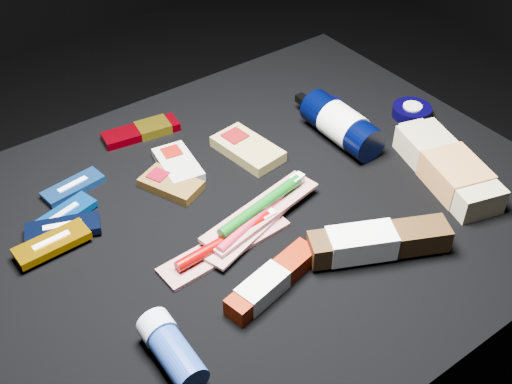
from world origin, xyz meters
TOP-DOWN VIEW (x-y plane):
  - ground at (0.00, 0.00)m, footprint 3.00×3.00m
  - cloth_table at (0.00, 0.00)m, footprint 0.98×0.78m
  - luna_bar_0 at (-0.21, 0.21)m, footprint 0.11×0.05m
  - luna_bar_1 at (-0.25, 0.15)m, footprint 0.11×0.06m
  - luna_bar_2 at (-0.27, 0.12)m, footprint 0.12×0.08m
  - luna_bar_3 at (-0.30, 0.10)m, footprint 0.11×0.05m
  - clif_bar_0 at (-0.08, 0.13)m, footprint 0.09×0.11m
  - clif_bar_1 at (-0.04, 0.16)m, footprint 0.07×0.11m
  - clif_bar_2 at (0.08, 0.13)m, footprint 0.08×0.14m
  - power_bar at (-0.04, 0.28)m, footprint 0.15×0.06m
  - lotion_bottle at (0.24, 0.06)m, footprint 0.07×0.21m
  - cream_tin_upper at (0.28, 0.14)m, footprint 0.07×0.07m
  - cream_tin_lower at (0.40, 0.03)m, footprint 0.07×0.07m
  - bodywash_bottle at (0.31, -0.14)m, footprint 0.14×0.24m
  - deodorant_stick at (-0.25, -0.17)m, footprint 0.05×0.11m
  - toothbrush_pack_0 at (-0.08, -0.05)m, footprint 0.22×0.06m
  - toothbrush_pack_1 at (-0.03, -0.04)m, footprint 0.19×0.10m
  - toothbrush_pack_2 at (-0.00, -0.03)m, footprint 0.23×0.09m
  - toothpaste_carton_red at (-0.08, -0.15)m, footprint 0.17×0.07m
  - toothpaste_carton_green at (0.08, -0.19)m, footprint 0.21×0.13m

SIDE VIEW (x-z plane):
  - ground at x=0.00m, z-range 0.00..0.00m
  - cloth_table at x=0.00m, z-range 0.00..0.40m
  - luna_bar_0 at x=-0.21m, z-range 0.40..0.41m
  - power_bar at x=-0.04m, z-range 0.40..0.42m
  - clif_bar_0 at x=-0.08m, z-range 0.40..0.42m
  - clif_bar_1 at x=-0.04m, z-range 0.40..0.42m
  - luna_bar_1 at x=-0.25m, z-range 0.40..0.42m
  - toothbrush_pack_0 at x=-0.08m, z-range 0.40..0.42m
  - cream_tin_upper at x=0.28m, z-range 0.40..0.42m
  - clif_bar_2 at x=0.08m, z-range 0.40..0.42m
  - cream_tin_lower at x=0.40m, z-range 0.40..0.42m
  - luna_bar_2 at x=-0.27m, z-range 0.40..0.42m
  - luna_bar_3 at x=-0.30m, z-range 0.41..0.42m
  - toothbrush_pack_1 at x=-0.03m, z-range 0.40..0.43m
  - toothpaste_carton_red at x=-0.08m, z-range 0.40..0.43m
  - deodorant_stick at x=-0.25m, z-range 0.40..0.45m
  - toothbrush_pack_2 at x=0.00m, z-range 0.41..0.44m
  - bodywash_bottle at x=0.31m, z-range 0.40..0.45m
  - toothpaste_carton_green at x=0.08m, z-range 0.40..0.45m
  - lotion_bottle at x=0.24m, z-range 0.40..0.47m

